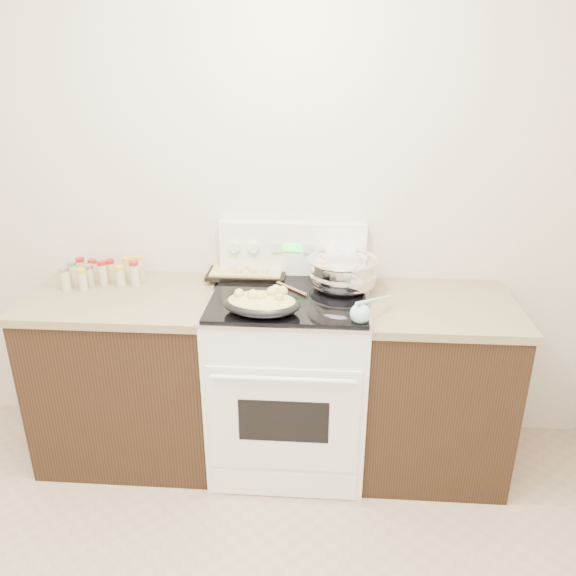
{
  "coord_description": "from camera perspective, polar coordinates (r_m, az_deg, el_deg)",
  "views": [
    {
      "loc": [
        0.53,
        -1.07,
        2.01
      ],
      "look_at": [
        0.35,
        1.37,
        1.0
      ],
      "focal_mm": 35.0,
      "sensor_mm": 36.0,
      "label": 1
    }
  ],
  "objects": [
    {
      "name": "room_shell",
      "position": [
        1.23,
        -21.5,
        6.55
      ],
      "size": [
        4.1,
        3.6,
        2.75
      ],
      "color": "beige",
      "rests_on": "ground"
    },
    {
      "name": "counter_left",
      "position": [
        3.1,
        -15.55,
        -8.38
      ],
      "size": [
        0.93,
        0.67,
        0.92
      ],
      "color": "black",
      "rests_on": "ground"
    },
    {
      "name": "counter_right",
      "position": [
        2.99,
        14.39,
        -9.53
      ],
      "size": [
        0.73,
        0.67,
        0.92
      ],
      "color": "black",
      "rests_on": "ground"
    },
    {
      "name": "kitchen_range",
      "position": [
        2.92,
        0.08,
        -8.87
      ],
      "size": [
        0.78,
        0.73,
        1.22
      ],
      "color": "white",
      "rests_on": "ground"
    },
    {
      "name": "mixing_bowl",
      "position": [
        2.78,
        5.55,
        1.53
      ],
      "size": [
        0.41,
        0.41,
        0.2
      ],
      "color": "silver",
      "rests_on": "kitchen_range"
    },
    {
      "name": "roasting_pan",
      "position": [
        2.51,
        -2.67,
        -1.49
      ],
      "size": [
        0.38,
        0.28,
        0.12
      ],
      "color": "black",
      "rests_on": "kitchen_range"
    },
    {
      "name": "baking_sheet",
      "position": [
        2.99,
        -4.11,
        1.84
      ],
      "size": [
        0.41,
        0.29,
        0.06
      ],
      "color": "black",
      "rests_on": "kitchen_range"
    },
    {
      "name": "wooden_spoon",
      "position": [
        2.73,
        -0.89,
        -0.3
      ],
      "size": [
        0.19,
        0.19,
        0.04
      ],
      "color": "#9B6847",
      "rests_on": "kitchen_range"
    },
    {
      "name": "blue_ladle",
      "position": [
        2.46,
        7.49,
        -2.47
      ],
      "size": [
        0.2,
        0.26,
        0.11
      ],
      "color": "#92C5DA",
      "rests_on": "kitchen_range"
    },
    {
      "name": "spice_jars",
      "position": [
        3.05,
        -18.36,
        1.5
      ],
      "size": [
        0.38,
        0.23,
        0.13
      ],
      "color": "#BFB28C",
      "rests_on": "counter_left"
    }
  ]
}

